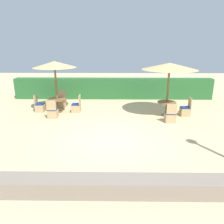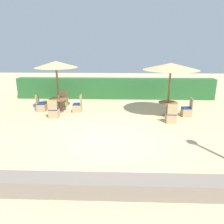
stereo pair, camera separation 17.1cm
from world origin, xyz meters
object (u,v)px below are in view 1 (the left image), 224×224
object	(u,v)px
patio_chair_back_left_north	(62,103)
patio_chair_back_right_south	(170,117)
parasol_back_left	(55,65)
round_table_back_left	(57,102)
patio_chair_back_left_west	(40,107)
patio_chair_back_right_east	(185,111)
patio_chair_back_left_south	(53,113)
round_table_back_right	(167,105)
parasol_back_right	(170,66)
patio_chair_back_left_east	(76,107)

from	to	relation	value
patio_chair_back_left_north	patio_chair_back_right_south	bearing A→B (deg)	156.48
parasol_back_left	round_table_back_left	world-z (taller)	parasol_back_left
patio_chair_back_left_west	patio_chair_back_right_east	size ratio (longest dim) A/B	1.00
parasol_back_left	patio_chair_back_right_east	xyz separation A→B (m)	(6.67, -0.55, -2.24)
patio_chair_back_left_west	patio_chair_back_left_north	bearing A→B (deg)	133.31
patio_chair_back_left_south	round_table_back_right	xyz separation A→B (m)	(5.68, 0.41, 0.28)
parasol_back_left	patio_chair_back_right_south	distance (m)	6.27
patio_chair_back_left_south	parasol_back_left	bearing A→B (deg)	90.22
round_table_back_left	patio_chair_back_right_south	size ratio (longest dim) A/B	1.09
parasol_back_right	patio_chair_back_right_east	bearing A→B (deg)	2.43
parasol_back_right	round_table_back_right	xyz separation A→B (m)	(0.00, 0.00, -1.93)
patio_chair_back_left_north	parasol_back_right	bearing A→B (deg)	164.97
patio_chair_back_left_east	round_table_back_right	bearing A→B (deg)	-97.20
patio_chair_back_left_south	parasol_back_right	xyz separation A→B (m)	(5.68, 0.41, 2.22)
parasol_back_left	patio_chair_back_left_east	world-z (taller)	parasol_back_left
patio_chair_back_left_east	patio_chair_back_left_north	size ratio (longest dim) A/B	1.00
patio_chair_back_left_east	patio_chair_back_left_north	distance (m)	1.38
patio_chair_back_left_north	patio_chair_back_right_south	size ratio (longest dim) A/B	1.00
round_table_back_left	patio_chair_back_right_south	distance (m)	5.87
round_table_back_right	round_table_back_left	bearing A→B (deg)	174.10
round_table_back_left	patio_chair_back_right_south	world-z (taller)	patio_chair_back_right_south
patio_chair_back_left_south	round_table_back_left	bearing A→B (deg)	90.22
patio_chair_back_left_north	parasol_back_right	world-z (taller)	parasol_back_right
patio_chair_back_left_north	patio_chair_back_left_south	size ratio (longest dim) A/B	1.00
patio_chair_back_left_east	patio_chair_back_right_south	xyz separation A→B (m)	(4.65, -1.53, 0.00)
patio_chair_back_left_west	patio_chair_back_right_east	xyz separation A→B (m)	(7.65, -0.58, 0.00)
patio_chair_back_left_east	parasol_back_right	size ratio (longest dim) A/B	0.35
patio_chair_back_left_west	round_table_back_right	size ratio (longest dim) A/B	1.00
patio_chair_back_left_south	patio_chair_back_right_east	xyz separation A→B (m)	(6.66, 0.45, 0.00)
patio_chair_back_left_east	patio_chair_back_left_north	world-z (taller)	same
patio_chair_back_left_south	patio_chair_back_left_north	bearing A→B (deg)	90.51
round_table_back_left	parasol_back_right	world-z (taller)	parasol_back_right
parasol_back_right	patio_chair_back_right_south	world-z (taller)	parasol_back_right
round_table_back_left	patio_chair_back_left_west	bearing A→B (deg)	178.13
patio_chair_back_left_east	patio_chair_back_right_south	world-z (taller)	same
patio_chair_back_left_east	patio_chair_back_left_south	distance (m)	1.41
patio_chair_back_left_west	patio_chair_back_left_east	distance (m)	1.98
parasol_back_left	patio_chair_back_left_west	xyz separation A→B (m)	(-0.98, 0.03, -2.24)
patio_chair_back_left_east	patio_chair_back_left_south	world-z (taller)	same
patio_chair_back_left_west	round_table_back_right	world-z (taller)	patio_chair_back_left_west
patio_chair_back_right_south	parasol_back_left	bearing A→B (deg)	164.90
patio_chair_back_left_west	round_table_back_right	bearing A→B (deg)	84.69
round_table_back_left	patio_chair_back_left_east	world-z (taller)	patio_chair_back_left_east
patio_chair_back_left_east	patio_chair_back_right_south	bearing A→B (deg)	-108.20
parasol_back_left	patio_chair_back_left_north	bearing A→B (deg)	90.81
patio_chair_back_left_north	parasol_back_right	size ratio (longest dim) A/B	0.35
round_table_back_left	round_table_back_right	size ratio (longest dim) A/B	1.09
patio_chair_back_left_north	patio_chair_back_right_east	distance (m)	6.85
parasol_back_left	patio_chair_back_left_west	distance (m)	2.45
patio_chair_back_left_east	round_table_back_right	world-z (taller)	patio_chair_back_left_east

